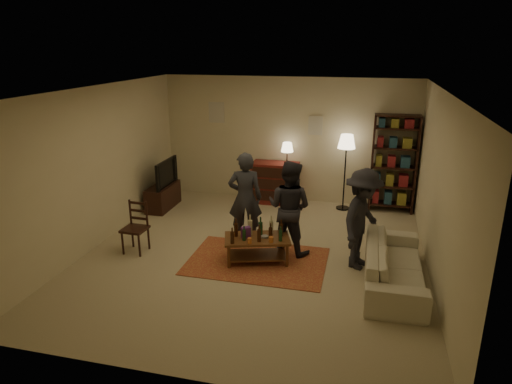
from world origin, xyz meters
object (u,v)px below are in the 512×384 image
(sofa, at_px, (394,265))
(dining_chair, at_px, (136,225))
(tv_stand, at_px, (163,191))
(dresser, at_px, (276,182))
(bookshelf, at_px, (394,163))
(coffee_table, at_px, (257,240))
(person_by_sofa, at_px, (362,219))
(person_right, at_px, (289,207))
(person_left, at_px, (245,198))
(floor_lamp, at_px, (346,147))

(sofa, bearing_deg, dining_chair, 88.08)
(tv_stand, height_order, sofa, tv_stand)
(tv_stand, distance_m, dresser, 2.43)
(dresser, height_order, bookshelf, bookshelf)
(coffee_table, distance_m, sofa, 2.12)
(dining_chair, bearing_deg, sofa, 0.59)
(dresser, height_order, person_by_sofa, person_by_sofa)
(person_right, bearing_deg, person_left, -0.85)
(person_by_sofa, bearing_deg, person_left, 95.15)
(tv_stand, relative_size, floor_lamp, 0.66)
(floor_lamp, height_order, person_left, person_left)
(bookshelf, height_order, floor_lamp, bookshelf)
(dining_chair, xyz_separation_m, person_right, (2.49, 0.57, 0.33))
(bookshelf, distance_m, floor_lamp, 1.02)
(dining_chair, bearing_deg, floor_lamp, 44.30)
(coffee_table, relative_size, dining_chair, 1.30)
(dresser, distance_m, bookshelf, 2.50)
(person_right, bearing_deg, bookshelf, -108.82)
(dining_chair, xyz_separation_m, bookshelf, (4.22, 3.04, 0.57))
(person_left, relative_size, person_right, 1.02)
(dresser, relative_size, bookshelf, 0.67)
(coffee_table, relative_size, floor_lamp, 0.72)
(bookshelf, bearing_deg, sofa, -90.82)
(dresser, relative_size, person_right, 0.86)
(person_right, height_order, person_by_sofa, person_by_sofa)
(person_left, height_order, person_right, person_left)
(dining_chair, relative_size, person_right, 0.56)
(dresser, bearing_deg, sofa, -52.46)
(coffee_table, height_order, dresser, dresser)
(person_by_sofa, bearing_deg, tv_stand, 86.68)
(dining_chair, height_order, sofa, dining_chair)
(sofa, bearing_deg, person_by_sofa, 48.33)
(dining_chair, distance_m, sofa, 4.17)
(dresser, relative_size, person_left, 0.84)
(coffee_table, bearing_deg, floor_lamp, 67.13)
(dining_chair, distance_m, person_right, 2.58)
(dining_chair, height_order, person_by_sofa, person_by_sofa)
(tv_stand, bearing_deg, sofa, -25.34)
(dresser, relative_size, floor_lamp, 0.85)
(sofa, bearing_deg, floor_lamp, 16.67)
(person_right, distance_m, person_by_sofa, 1.21)
(coffee_table, height_order, tv_stand, tv_stand)
(person_left, bearing_deg, floor_lamp, -140.13)
(dining_chair, relative_size, bookshelf, 0.44)
(floor_lamp, xyz_separation_m, person_right, (-0.77, -2.34, -0.56))
(floor_lamp, bearing_deg, sofa, -73.33)
(dresser, bearing_deg, bookshelf, 1.57)
(person_by_sofa, bearing_deg, person_right, 96.92)
(dresser, xyz_separation_m, person_by_sofa, (1.89, -2.67, 0.32))
(person_right, bearing_deg, sofa, 173.20)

